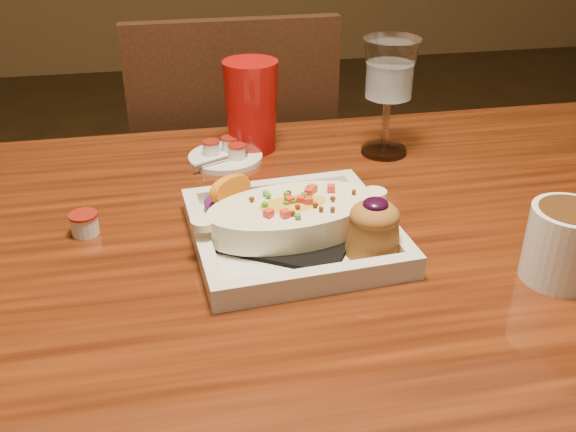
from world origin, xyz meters
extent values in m
cube|color=maroon|center=(0.00, 0.00, 0.73)|extent=(1.50, 0.90, 0.04)
cylinder|color=black|center=(0.67, 0.37, 0.35)|extent=(0.07, 0.07, 0.71)
cube|color=black|center=(0.00, 0.70, 0.45)|extent=(0.42, 0.42, 0.04)
cylinder|color=black|center=(0.17, 0.87, 0.23)|extent=(0.04, 0.04, 0.45)
cylinder|color=black|center=(-0.17, 0.87, 0.23)|extent=(0.04, 0.04, 0.45)
cylinder|color=black|center=(0.17, 0.53, 0.23)|extent=(0.04, 0.04, 0.45)
cylinder|color=black|center=(-0.17, 0.53, 0.23)|extent=(0.04, 0.04, 0.45)
cube|color=black|center=(0.00, 0.51, 0.70)|extent=(0.40, 0.03, 0.46)
cube|color=white|center=(0.02, 0.03, 0.76)|extent=(0.27, 0.27, 0.01)
cube|color=black|center=(0.02, 0.03, 0.77)|extent=(0.21, 0.21, 0.01)
ellipsoid|color=yellow|center=(0.02, 0.03, 0.79)|extent=(0.20, 0.12, 0.04)
ellipsoid|color=#5D1553|center=(-0.06, 0.11, 0.77)|extent=(0.07, 0.07, 0.02)
cone|color=#975C26|center=(0.10, -0.03, 0.79)|extent=(0.07, 0.07, 0.05)
ellipsoid|color=#975C26|center=(0.10, -0.03, 0.81)|extent=(0.06, 0.06, 0.03)
ellipsoid|color=black|center=(0.10, -0.03, 0.83)|extent=(0.03, 0.03, 0.01)
cylinder|color=white|center=(0.30, -0.11, 0.80)|extent=(0.09, 0.09, 0.09)
cylinder|color=#3E2410|center=(0.30, -0.11, 0.83)|extent=(0.07, 0.07, 0.02)
cylinder|color=silver|center=(0.22, 0.28, 0.75)|extent=(0.08, 0.08, 0.01)
cylinder|color=silver|center=(0.22, 0.28, 0.80)|extent=(0.01, 0.01, 0.09)
cone|color=silver|center=(0.22, 0.28, 0.89)|extent=(0.09, 0.09, 0.10)
cylinder|color=white|center=(-0.04, 0.30, 0.75)|extent=(0.12, 0.12, 0.01)
cylinder|color=silver|center=(-0.06, 0.31, 0.77)|extent=(0.03, 0.03, 0.02)
cylinder|color=#9D1F13|center=(-0.06, 0.31, 0.78)|extent=(0.03, 0.03, 0.00)
cylinder|color=silver|center=(-0.03, 0.32, 0.77)|extent=(0.03, 0.03, 0.02)
cylinder|color=#9D1F13|center=(-0.03, 0.32, 0.78)|extent=(0.03, 0.03, 0.00)
cylinder|color=silver|center=(-0.02, 0.29, 0.77)|extent=(0.03, 0.03, 0.02)
cylinder|color=#9D1F13|center=(-0.02, 0.29, 0.78)|extent=(0.03, 0.03, 0.00)
cylinder|color=silver|center=(-0.25, 0.10, 0.76)|extent=(0.04, 0.04, 0.03)
cylinder|color=#9D1F13|center=(-0.25, 0.10, 0.78)|extent=(0.04, 0.04, 0.00)
cone|color=#A70E0B|center=(0.01, 0.34, 0.83)|extent=(0.09, 0.09, 0.15)
camera|label=1|loc=(-0.13, -0.66, 1.18)|focal=40.00mm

